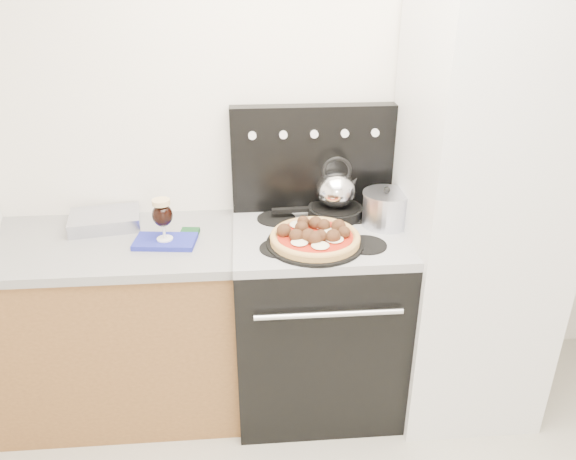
{
  "coord_description": "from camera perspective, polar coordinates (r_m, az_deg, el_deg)",
  "views": [
    {
      "loc": [
        -0.24,
        -1.05,
        2.01
      ],
      "look_at": [
        -0.07,
        1.05,
        0.99
      ],
      "focal_mm": 35.0,
      "sensor_mm": 36.0,
      "label": 1
    }
  ],
  "objects": [
    {
      "name": "foil_sheet",
      "position": [
        2.71,
        -18.1,
        0.97
      ],
      "size": [
        0.34,
        0.28,
        0.06
      ],
      "primitive_type": "cube",
      "rotation": [
        0.0,
        0.0,
        0.17
      ],
      "color": "silver",
      "rests_on": "countertop"
    },
    {
      "name": "stove_body",
      "position": [
        2.74,
        2.9,
        -9.23
      ],
      "size": [
        0.76,
        0.65,
        0.88
      ],
      "primitive_type": "cube",
      "color": "black",
      "rests_on": "ground"
    },
    {
      "name": "cooktop",
      "position": [
        2.51,
        3.13,
        -0.57
      ],
      "size": [
        0.76,
        0.65,
        0.04
      ],
      "primitive_type": "cube",
      "color": "#ADADB2",
      "rests_on": "stove_body"
    },
    {
      "name": "fridge",
      "position": [
        2.65,
        18.44,
        0.73
      ],
      "size": [
        0.64,
        0.68,
        1.9
      ],
      "primitive_type": "cube",
      "color": "silver",
      "rests_on": "ground"
    },
    {
      "name": "skillet",
      "position": [
        2.65,
        4.8,
        1.89
      ],
      "size": [
        0.27,
        0.27,
        0.05
      ],
      "primitive_type": "cylinder",
      "rotation": [
        0.0,
        0.0,
        0.05
      ],
      "color": "black",
      "rests_on": "cooktop"
    },
    {
      "name": "room_shell",
      "position": [
        1.56,
        4.74,
        -3.4
      ],
      "size": [
        3.52,
        3.01,
        2.52
      ],
      "color": "#B9B5A6",
      "rests_on": "ground"
    },
    {
      "name": "backguard",
      "position": [
        2.66,
        2.5,
        7.29
      ],
      "size": [
        0.76,
        0.08,
        0.5
      ],
      "primitive_type": "cube",
      "color": "black",
      "rests_on": "cooktop"
    },
    {
      "name": "countertop",
      "position": [
        2.64,
        -21.5,
        -1.55
      ],
      "size": [
        1.48,
        0.63,
        0.04
      ],
      "primitive_type": "cube",
      "color": "#949496",
      "rests_on": "base_cabinet"
    },
    {
      "name": "base_cabinet",
      "position": [
        2.86,
        -20.05,
        -9.6
      ],
      "size": [
        1.45,
        0.6,
        0.86
      ],
      "primitive_type": "cube",
      "color": "brown",
      "rests_on": "ground"
    },
    {
      "name": "tea_kettle",
      "position": [
        2.6,
        4.9,
        4.42
      ],
      "size": [
        0.22,
        0.22,
        0.21
      ],
      "primitive_type": null,
      "rotation": [
        0.0,
        0.0,
        -0.2
      ],
      "color": "silver",
      "rests_on": "skillet"
    },
    {
      "name": "pizza_pan",
      "position": [
        2.38,
        2.75,
        -1.33
      ],
      "size": [
        0.51,
        0.51,
        0.01
      ],
      "primitive_type": "cylinder",
      "rotation": [
        0.0,
        0.0,
        -0.26
      ],
      "color": "black",
      "rests_on": "cooktop"
    },
    {
      "name": "pizza",
      "position": [
        2.37,
        2.77,
        -0.61
      ],
      "size": [
        0.47,
        0.47,
        0.05
      ],
      "primitive_type": null,
      "rotation": [
        0.0,
        0.0,
        0.29
      ],
      "color": "#EEB960",
      "rests_on": "pizza_pan"
    },
    {
      "name": "oven_mitt",
      "position": [
        2.48,
        -12.37,
        -1.16
      ],
      "size": [
        0.28,
        0.18,
        0.02
      ],
      "primitive_type": "cube",
      "rotation": [
        0.0,
        0.0,
        -0.12
      ],
      "color": "#2229A6",
      "rests_on": "countertop"
    },
    {
      "name": "stock_pot",
      "position": [
        2.56,
        9.86,
        2.02
      ],
      "size": [
        0.22,
        0.22,
        0.15
      ],
      "primitive_type": "cylinder",
      "rotation": [
        0.0,
        0.0,
        0.06
      ],
      "color": "silver",
      "rests_on": "cooktop"
    },
    {
      "name": "beer_glass",
      "position": [
        2.44,
        -12.6,
        1.06
      ],
      "size": [
        0.09,
        0.09,
        0.19
      ],
      "primitive_type": null,
      "rotation": [
        0.0,
        0.0,
        0.02
      ],
      "color": "black",
      "rests_on": "oven_mitt"
    }
  ]
}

